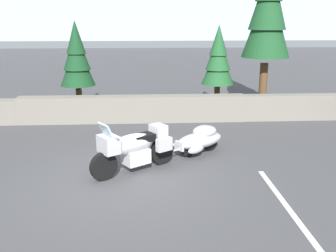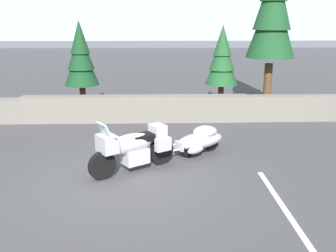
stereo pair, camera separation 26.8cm
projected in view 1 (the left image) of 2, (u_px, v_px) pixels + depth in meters
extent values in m
plane|color=#424244|center=(126.00, 180.00, 8.86)|extent=(80.00, 80.00, 0.00)
cube|color=slate|center=(132.00, 109.00, 13.66)|extent=(8.00, 0.56, 0.93)
cube|color=#99A8BF|center=(143.00, 0.00, 98.09)|extent=(240.00, 80.00, 16.00)
cylinder|color=black|center=(104.00, 166.00, 8.76)|extent=(0.62, 0.49, 0.66)
cylinder|color=black|center=(162.00, 152.00, 9.73)|extent=(0.62, 0.49, 0.66)
cube|color=silver|center=(136.00, 156.00, 9.26)|extent=(0.74, 0.70, 0.36)
ellipsoid|color=#B2B2B7|center=(132.00, 144.00, 9.11)|extent=(1.24, 1.04, 0.48)
cube|color=#B2B2B7|center=(109.00, 144.00, 8.72)|extent=(0.59, 0.63, 0.40)
cube|color=#9EB7C6|center=(106.00, 131.00, 8.60)|extent=(0.40, 0.47, 0.34)
cube|color=black|center=(143.00, 138.00, 9.26)|extent=(0.67, 0.61, 0.16)
cube|color=#B2B2B7|center=(158.00, 130.00, 9.51)|extent=(0.49, 0.51, 0.28)
cube|color=#B2B2B7|center=(164.00, 144.00, 9.33)|extent=(0.42, 0.36, 0.32)
cube|color=#B2B2B7|center=(150.00, 138.00, 9.79)|extent=(0.42, 0.36, 0.32)
cylinder|color=silver|center=(110.00, 134.00, 8.68)|extent=(0.43, 0.60, 0.04)
cylinder|color=silver|center=(105.00, 156.00, 8.72)|extent=(0.25, 0.20, 0.54)
cylinder|color=black|center=(188.00, 149.00, 10.27)|extent=(0.42, 0.33, 0.44)
cylinder|color=black|center=(210.00, 143.00, 10.75)|extent=(0.42, 0.33, 0.44)
ellipsoid|color=#B2B2B7|center=(199.00, 140.00, 10.47)|extent=(1.62, 1.41, 0.40)
ellipsoid|color=#B2B2B7|center=(205.00, 131.00, 10.51)|extent=(0.91, 0.87, 0.32)
cube|color=silver|center=(179.00, 146.00, 10.06)|extent=(0.23, 0.30, 0.24)
ellipsoid|color=#B2B2B7|center=(196.00, 150.00, 10.01)|extent=(0.51, 0.41, 0.20)
ellipsoid|color=#B2B2B7|center=(180.00, 144.00, 10.50)|extent=(0.51, 0.41, 0.20)
cylinder|color=silver|center=(167.00, 152.00, 9.85)|extent=(0.61, 0.44, 0.05)
cylinder|color=brown|center=(263.00, 86.00, 15.58)|extent=(0.32, 0.32, 1.84)
cone|color=#194723|center=(267.00, 19.00, 14.86)|extent=(1.88, 1.88, 2.91)
cylinder|color=brown|center=(217.00, 99.00, 15.21)|extent=(0.22, 0.22, 0.97)
cone|color=#1E5128|center=(218.00, 64.00, 14.84)|extent=(1.25, 1.25, 1.53)
cone|color=#1E5128|center=(218.00, 52.00, 14.71)|extent=(0.97, 0.97, 1.34)
cone|color=#1E5128|center=(219.00, 40.00, 14.59)|extent=(0.69, 0.69, 1.15)
cylinder|color=brown|center=(79.00, 102.00, 14.61)|extent=(0.23, 0.23, 1.02)
cone|color=#143D1E|center=(77.00, 64.00, 14.22)|extent=(1.29, 1.29, 1.61)
cone|color=#143D1E|center=(76.00, 50.00, 14.09)|extent=(1.00, 1.00, 1.41)
cone|color=#143D1E|center=(75.00, 37.00, 13.96)|extent=(0.71, 0.71, 1.20)
cube|color=silver|center=(287.00, 206.00, 7.59)|extent=(0.12, 3.60, 0.01)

